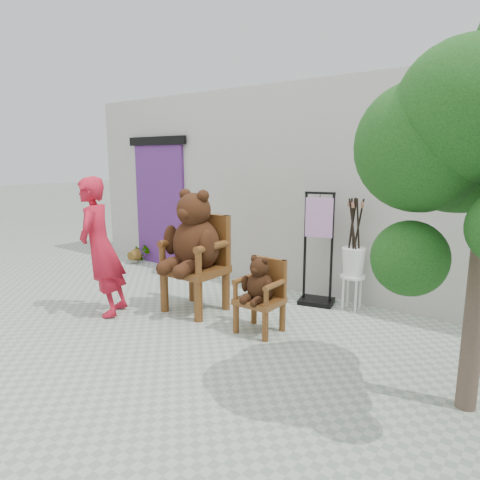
{
  "coord_description": "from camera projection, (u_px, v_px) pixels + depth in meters",
  "views": [
    {
      "loc": [
        2.85,
        -2.8,
        1.94
      ],
      "look_at": [
        -0.25,
        1.35,
        0.95
      ],
      "focal_mm": 32.0,
      "sensor_mm": 36.0,
      "label": 1
    }
  ],
  "objects": [
    {
      "name": "ground_plane",
      "position": [
        179.0,
        357.0,
        4.24
      ],
      "size": [
        60.0,
        60.0,
        0.0
      ],
      "primitive_type": "plane",
      "color": "#97A190",
      "rests_on": "ground"
    },
    {
      "name": "back_wall",
      "position": [
        323.0,
        188.0,
        6.4
      ],
      "size": [
        9.0,
        1.0,
        3.0
      ],
      "primitive_type": "cube",
      "color": "#AFACA3",
      "rests_on": "ground"
    },
    {
      "name": "doorway",
      "position": [
        160.0,
        202.0,
        7.82
      ],
      "size": [
        1.4,
        0.11,
        2.33
      ],
      "color": "#52246C",
      "rests_on": "ground"
    },
    {
      "name": "chair_big",
      "position": [
        195.0,
        244.0,
        5.41
      ],
      "size": [
        0.76,
        0.82,
        1.57
      ],
      "color": "#512D11",
      "rests_on": "ground"
    },
    {
      "name": "chair_small",
      "position": [
        261.0,
        287.0,
        4.79
      ],
      "size": [
        0.47,
        0.47,
        0.88
      ],
      "color": "#512D11",
      "rests_on": "ground"
    },
    {
      "name": "person",
      "position": [
        101.0,
        247.0,
        5.28
      ],
      "size": [
        0.68,
        0.75,
        1.72
      ],
      "primitive_type": "imported",
      "rotation": [
        0.0,
        0.0,
        -1.02
      ],
      "color": "#B7162B",
      "rests_on": "ground"
    },
    {
      "name": "cafe_table",
      "position": [
        188.0,
        248.0,
        7.25
      ],
      "size": [
        0.6,
        0.6,
        0.7
      ],
      "rotation": [
        0.0,
        0.0,
        0.4
      ],
      "color": "white",
      "rests_on": "ground"
    },
    {
      "name": "display_stand",
      "position": [
        318.0,
        262.0,
        5.71
      ],
      "size": [
        0.52,
        0.45,
        1.51
      ],
      "rotation": [
        0.0,
        0.0,
        0.24
      ],
      "color": "black",
      "rests_on": "ground"
    },
    {
      "name": "stool_bucket",
      "position": [
        353.0,
        261.0,
        5.49
      ],
      "size": [
        0.32,
        0.32,
        1.45
      ],
      "rotation": [
        0.0,
        0.0,
        0.04
      ],
      "color": "white",
      "rests_on": "ground"
    },
    {
      "name": "tree",
      "position": [
        469.0,
        133.0,
        2.97
      ],
      "size": [
        1.67,
        1.59,
        3.07
      ],
      "rotation": [
        0.0,
        0.0,
        0.07
      ],
      "color": "#443328",
      "rests_on": "ground"
    },
    {
      "name": "potted_plant",
      "position": [
        138.0,
        253.0,
        8.06
      ],
      "size": [
        0.4,
        0.37,
        0.4
      ],
      "primitive_type": "imported",
      "rotation": [
        0.0,
        0.0,
        0.17
      ],
      "color": "black",
      "rests_on": "ground"
    }
  ]
}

